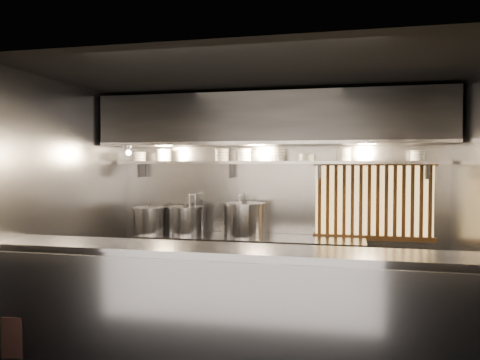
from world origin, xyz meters
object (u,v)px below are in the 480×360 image
at_px(heat_lamp, 127,148).
at_px(stock_pot_left, 150,220).
at_px(stock_pot_right, 244,219).
at_px(pendant_bulb, 265,156).
at_px(stock_pot_mid, 186,220).

relative_size(heat_lamp, stock_pot_left, 0.63).
distance_m(heat_lamp, stock_pot_right, 1.82).
bearing_deg(pendant_bulb, stock_pot_mid, -177.67).
height_order(heat_lamp, pendant_bulb, heat_lamp).
bearing_deg(stock_pot_right, heat_lamp, -169.31).
xyz_separation_m(heat_lamp, pendant_bulb, (1.80, 0.35, -0.11)).
relative_size(stock_pot_left, stock_pot_mid, 0.96).
distance_m(heat_lamp, stock_pot_mid, 1.24).
distance_m(pendant_bulb, stock_pot_mid, 1.39).
bearing_deg(stock_pot_right, stock_pot_mid, 178.90).
height_order(stock_pot_left, stock_pot_right, stock_pot_right).
height_order(heat_lamp, stock_pot_mid, heat_lamp).
bearing_deg(stock_pot_left, heat_lamp, -127.34).
relative_size(pendant_bulb, stock_pot_right, 0.25).
bearing_deg(stock_pot_right, stock_pot_left, -178.98).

